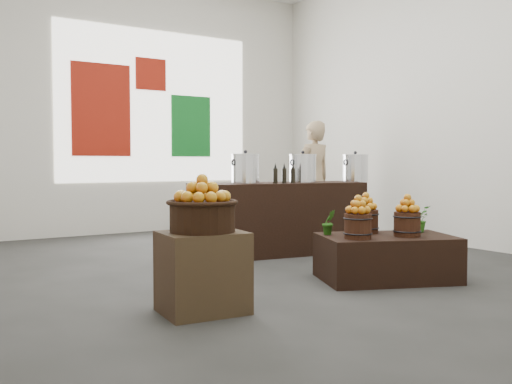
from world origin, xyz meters
TOP-DOWN VIEW (x-y plane):
  - ground at (0.00, 0.00)m, footprint 7.00×7.00m
  - back_wall at (0.00, 3.50)m, footprint 6.00×0.04m
  - back_opening at (0.30, 3.48)m, footprint 3.20×0.02m
  - deco_red_left at (-0.60, 3.47)m, footprint 0.90×0.04m
  - deco_green_right at (0.90, 3.47)m, footprint 0.70×0.04m
  - deco_red_upper at (0.20, 3.47)m, footprint 0.50×0.04m
  - crate at (-1.38, -1.39)m, footprint 0.64×0.54m
  - wicker_basket at (-1.38, -1.39)m, footprint 0.48×0.48m
  - apples_in_basket at (-1.38, -1.39)m, footprint 0.37×0.37m
  - display_table at (0.61, -1.28)m, footprint 1.41×1.15m
  - apple_bucket_front_left at (0.22, -1.31)m, footprint 0.24×0.24m
  - apples_in_bucket_front_left at (0.22, -1.31)m, footprint 0.18×0.18m
  - apple_bucket_front_right at (0.72, -1.43)m, footprint 0.24×0.24m
  - apples_in_bucket_front_right at (0.72, -1.43)m, footprint 0.18×0.18m
  - apple_bucket_rear at (0.58, -1.03)m, footprint 0.24×0.24m
  - apples_in_bucket_rear at (0.58, -1.03)m, footprint 0.18×0.18m
  - herb_garnish_right at (1.06, -1.26)m, footprint 0.28×0.26m
  - herb_garnish_left at (0.18, -0.95)m, footprint 0.15×0.13m
  - counter at (0.63, 0.53)m, footprint 2.18×0.96m
  - stock_pot_left at (0.20, 0.59)m, footprint 0.33×0.33m
  - stock_pot_center at (0.96, 0.48)m, footprint 0.33×0.33m
  - stock_pot_right at (1.72, 0.37)m, footprint 0.33×0.33m
  - oil_cruets at (0.60, 0.32)m, footprint 0.24×0.09m
  - shopper at (2.08, 1.70)m, footprint 0.65×0.45m

SIDE VIEW (x-z plane):
  - ground at x=0.00m, z-range 0.00..0.00m
  - display_table at x=0.61m, z-range 0.00..0.42m
  - crate at x=-1.38m, z-range 0.00..0.60m
  - counter at x=0.63m, z-range 0.00..0.86m
  - apple_bucket_front_left at x=0.22m, z-range 0.42..0.65m
  - apple_bucket_front_right at x=0.72m, z-range 0.42..0.65m
  - apple_bucket_rear at x=0.58m, z-range 0.42..0.65m
  - herb_garnish_left at x=0.18m, z-range 0.42..0.66m
  - herb_garnish_right at x=1.06m, z-range 0.42..0.68m
  - wicker_basket at x=-1.38m, z-range 0.60..0.81m
  - apples_in_bucket_front_left at x=0.22m, z-range 0.65..0.81m
  - apples_in_bucket_front_right at x=0.72m, z-range 0.65..0.81m
  - apples_in_bucket_rear at x=0.58m, z-range 0.65..0.81m
  - shopper at x=2.08m, z-range 0.00..1.73m
  - apples_in_basket at x=-1.38m, z-range 0.81..1.01m
  - oil_cruets at x=0.60m, z-range 0.86..1.10m
  - stock_pot_left at x=0.20m, z-range 0.86..1.19m
  - stock_pot_center at x=0.96m, z-range 0.86..1.19m
  - stock_pot_right at x=1.72m, z-range 0.86..1.19m
  - deco_green_right at x=0.90m, z-range 1.20..2.20m
  - deco_red_left at x=-0.60m, z-range 1.20..2.60m
  - back_wall at x=0.00m, z-range 0.00..4.00m
  - back_opening at x=0.30m, z-range 0.80..3.20m
  - deco_red_upper at x=0.20m, z-range 2.25..2.75m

